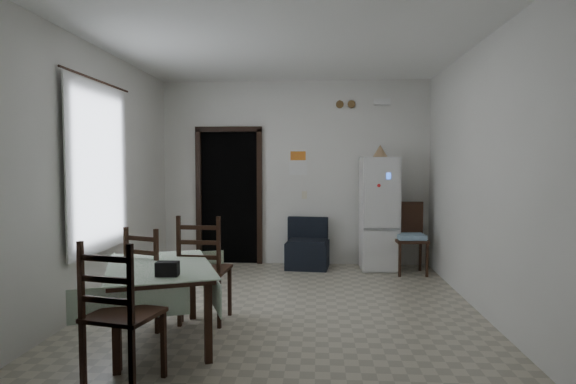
% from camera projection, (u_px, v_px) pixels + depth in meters
% --- Properties ---
extents(ground, '(4.50, 4.50, 0.00)m').
position_uv_depth(ground, '(285.00, 304.00, 5.45)').
color(ground, '#A79F89').
rests_on(ground, ground).
extents(ceiling, '(4.20, 4.50, 0.02)m').
position_uv_depth(ceiling, '(285.00, 45.00, 5.28)').
color(ceiling, white).
rests_on(ceiling, ground).
extents(wall_back, '(4.20, 0.02, 2.90)m').
position_uv_depth(wall_back, '(295.00, 173.00, 7.61)').
color(wall_back, silver).
rests_on(wall_back, ground).
extents(wall_front, '(4.20, 0.02, 2.90)m').
position_uv_depth(wall_front, '(261.00, 186.00, 3.13)').
color(wall_front, silver).
rests_on(wall_front, ground).
extents(wall_left, '(0.02, 4.50, 2.90)m').
position_uv_depth(wall_left, '(102.00, 176.00, 5.50)').
color(wall_left, silver).
rests_on(wall_left, ground).
extents(wall_right, '(0.02, 4.50, 2.90)m').
position_uv_depth(wall_right, '(477.00, 177.00, 5.24)').
color(wall_right, silver).
rests_on(wall_right, ground).
extents(doorway, '(1.06, 0.52, 2.22)m').
position_uv_depth(doorway, '(232.00, 196.00, 7.90)').
color(doorway, black).
rests_on(doorway, ground).
extents(window_recess, '(0.10, 1.20, 1.60)m').
position_uv_depth(window_recess, '(90.00, 168.00, 5.30)').
color(window_recess, silver).
rests_on(window_recess, ground).
extents(curtain, '(0.02, 1.45, 1.85)m').
position_uv_depth(curtain, '(99.00, 168.00, 5.29)').
color(curtain, silver).
rests_on(curtain, ground).
extents(curtain_rod, '(0.02, 1.60, 0.02)m').
position_uv_depth(curtain_rod, '(98.00, 81.00, 5.23)').
color(curtain_rod, black).
rests_on(curtain_rod, ground).
extents(calendar, '(0.28, 0.02, 0.40)m').
position_uv_depth(calendar, '(298.00, 162.00, 7.58)').
color(calendar, white).
rests_on(calendar, ground).
extents(calendar_image, '(0.24, 0.01, 0.14)m').
position_uv_depth(calendar_image, '(298.00, 156.00, 7.57)').
color(calendar_image, orange).
rests_on(calendar_image, ground).
extents(light_switch, '(0.08, 0.02, 0.12)m').
position_uv_depth(light_switch, '(304.00, 195.00, 7.61)').
color(light_switch, beige).
rests_on(light_switch, ground).
extents(vent_left, '(0.12, 0.03, 0.12)m').
position_uv_depth(vent_left, '(340.00, 104.00, 7.49)').
color(vent_left, brown).
rests_on(vent_left, ground).
extents(vent_right, '(0.12, 0.03, 0.12)m').
position_uv_depth(vent_right, '(351.00, 104.00, 7.48)').
color(vent_right, brown).
rests_on(vent_right, ground).
extents(emergency_light, '(0.25, 0.07, 0.09)m').
position_uv_depth(emergency_light, '(382.00, 102.00, 7.42)').
color(emergency_light, white).
rests_on(emergency_light, ground).
extents(fridge, '(0.57, 0.57, 1.69)m').
position_uv_depth(fridge, '(379.00, 213.00, 7.25)').
color(fridge, silver).
rests_on(fridge, ground).
extents(tan_cone, '(0.23, 0.23, 0.18)m').
position_uv_depth(tan_cone, '(380.00, 151.00, 7.21)').
color(tan_cone, tan).
rests_on(tan_cone, fridge).
extents(navy_seat, '(0.69, 0.67, 0.76)m').
position_uv_depth(navy_seat, '(308.00, 243.00, 7.34)').
color(navy_seat, black).
rests_on(navy_seat, ground).
extents(corner_chair, '(0.46, 0.46, 1.03)m').
position_uv_depth(corner_chair, '(411.00, 238.00, 6.95)').
color(corner_chair, black).
rests_on(corner_chair, ground).
extents(dining_table, '(1.30, 1.57, 0.70)m').
position_uv_depth(dining_table, '(160.00, 304.00, 4.28)').
color(dining_table, '#A7BDA2').
rests_on(dining_table, ground).
extents(black_bag, '(0.18, 0.11, 0.12)m').
position_uv_depth(black_bag, '(167.00, 269.00, 3.86)').
color(black_bag, black).
rests_on(black_bag, dining_table).
extents(dining_chair_far_left, '(0.55, 0.55, 0.99)m').
position_uv_depth(dining_chair_far_left, '(154.00, 276.00, 4.74)').
color(dining_chair_far_left, black).
rests_on(dining_chair_far_left, ground).
extents(dining_chair_far_right, '(0.50, 0.50, 1.09)m').
position_uv_depth(dining_chair_far_right, '(205.00, 268.00, 4.86)').
color(dining_chair_far_right, black).
rests_on(dining_chair_far_right, ground).
extents(dining_chair_near_head, '(0.55, 0.55, 1.07)m').
position_uv_depth(dining_chair_near_head, '(124.00, 312.00, 3.43)').
color(dining_chair_near_head, black).
rests_on(dining_chair_near_head, ground).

